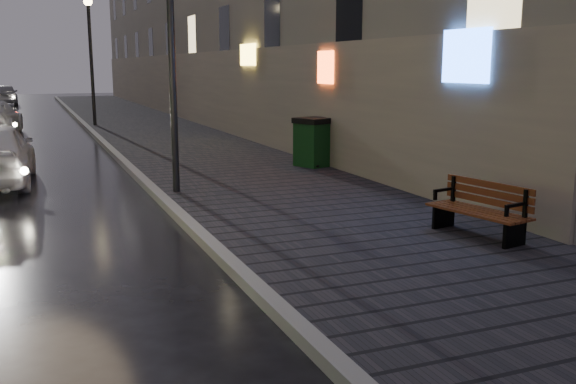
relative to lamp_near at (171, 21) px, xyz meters
name	(u,v)px	position (x,y,z in m)	size (l,w,h in m)	color
ground	(128,318)	(-1.85, -6.00, -3.49)	(120.00, 120.00, 0.00)	black
sidewalk	(147,127)	(2.05, 15.00, -3.41)	(4.60, 58.00, 0.15)	black
curb	(89,129)	(-0.35, 15.00, -3.41)	(0.20, 58.00, 0.15)	slate
lamp_near	(171,21)	(0.00, 0.00, 0.00)	(0.36, 0.36, 5.28)	black
lamp_far	(90,45)	(0.00, 16.00, 0.00)	(0.36, 0.36, 5.28)	black
bench	(481,209)	(3.42, -5.12, -2.93)	(0.84, 1.67, 0.81)	black
trash_bin	(314,142)	(3.95, 2.02, -2.72)	(1.03, 1.03, 1.21)	black
car_far	(4,94)	(-4.00, 35.77, -2.77)	(1.69, 4.21, 1.43)	#A0A1A8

